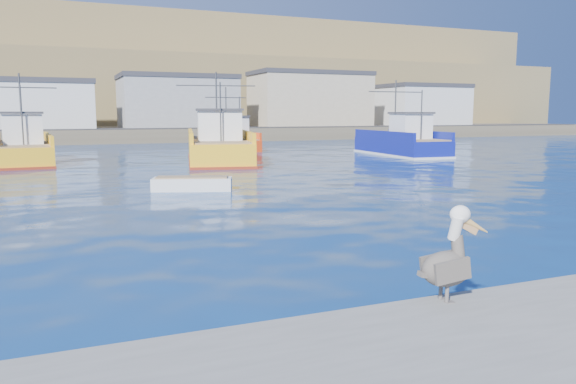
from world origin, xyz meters
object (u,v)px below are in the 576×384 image
at_px(trawler_yellow_b, 218,147).
at_px(skiff_far, 416,143).
at_px(skiff_mid, 192,185).
at_px(trawler_blue, 402,143).
at_px(pelican, 449,261).
at_px(boat_orange, 231,140).
at_px(trawler_yellow_a, 24,149).

distance_m(trawler_yellow_b, skiff_far, 28.21).
relative_size(trawler_yellow_b, skiff_mid, 3.41).
xyz_separation_m(trawler_yellow_b, skiff_mid, (-5.27, -14.42, -0.85)).
xyz_separation_m(trawler_blue, skiff_mid, (-21.57, -15.02, -0.76)).
height_order(trawler_blue, skiff_far, trawler_blue).
relative_size(trawler_blue, pelican, 6.96).
bearing_deg(trawler_yellow_b, pelican, -99.12).
distance_m(trawler_yellow_b, boat_orange, 13.11).
bearing_deg(skiff_mid, trawler_blue, 34.86).
height_order(boat_orange, skiff_far, boat_orange).
bearing_deg(skiff_far, skiff_mid, -139.81).
bearing_deg(trawler_yellow_b, skiff_mid, -110.06).
height_order(trawler_yellow_a, skiff_far, trawler_yellow_a).
height_order(trawler_yellow_a, trawler_yellow_b, trawler_yellow_b).
distance_m(skiff_mid, pelican, 18.28).
height_order(trawler_blue, boat_orange, trawler_blue).
bearing_deg(trawler_yellow_b, trawler_blue, 2.10).
bearing_deg(trawler_blue, trawler_yellow_b, -177.90).
relative_size(boat_orange, skiff_far, 2.12).
bearing_deg(trawler_yellow_b, skiff_far, 24.52).
distance_m(trawler_blue, skiff_mid, 26.29).
relative_size(trawler_yellow_a, pelican, 6.97).
distance_m(trawler_yellow_b, pelican, 33.10).
bearing_deg(boat_orange, trawler_yellow_b, -110.78).
bearing_deg(skiff_far, trawler_blue, -130.11).
bearing_deg(pelican, boat_orange, 77.58).
xyz_separation_m(trawler_yellow_b, boat_orange, (4.65, 12.26, -0.08)).
xyz_separation_m(skiff_mid, pelican, (0.02, -18.26, 0.92)).
bearing_deg(trawler_yellow_a, skiff_far, 11.44).
bearing_deg(trawler_yellow_a, skiff_mid, -66.87).
distance_m(skiff_far, pelican, 54.08).
xyz_separation_m(trawler_yellow_a, trawler_blue, (29.38, -3.27, -0.00)).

